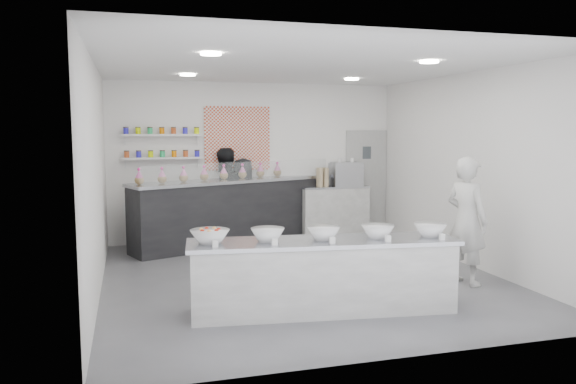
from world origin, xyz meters
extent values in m
plane|color=#515156|center=(0.00, 0.00, 0.00)|extent=(6.00, 6.00, 0.00)
plane|color=white|center=(0.00, 0.00, 3.00)|extent=(6.00, 6.00, 0.00)
plane|color=white|center=(0.00, 3.00, 1.50)|extent=(5.50, 0.00, 5.50)
plane|color=white|center=(-2.75, 0.00, 1.50)|extent=(0.00, 6.00, 6.00)
plane|color=white|center=(2.75, 0.00, 1.50)|extent=(0.00, 6.00, 6.00)
cube|color=#9F9F9C|center=(2.30, 2.97, 1.05)|extent=(0.88, 0.04, 2.10)
cube|color=#BB3414|center=(-0.35, 2.98, 1.95)|extent=(1.25, 0.03, 1.20)
cube|color=silver|center=(-1.75, 2.90, 1.60)|extent=(1.45, 0.22, 0.04)
cube|color=silver|center=(-1.75, 2.90, 2.02)|extent=(1.45, 0.22, 0.04)
cylinder|color=white|center=(-1.40, -1.00, 2.98)|extent=(0.24, 0.24, 0.02)
cylinder|color=white|center=(1.40, -1.00, 2.98)|extent=(0.24, 0.24, 0.02)
cylinder|color=white|center=(-1.40, 1.60, 2.98)|extent=(0.24, 0.24, 0.02)
cylinder|color=white|center=(1.40, 1.60, 2.98)|extent=(0.24, 0.24, 0.02)
cube|color=#A6A6A1|center=(-0.20, -1.53, 0.43)|extent=(3.19, 1.08, 0.85)
cube|color=black|center=(-0.50, 2.59, 0.61)|extent=(3.91, 2.07, 1.21)
cube|color=white|center=(-0.38, 2.27, 1.38)|extent=(3.61, 1.40, 0.33)
cube|color=#A6A6A1|center=(1.55, 2.78, 0.50)|extent=(1.36, 0.43, 1.01)
cube|color=#93969E|center=(1.79, 2.78, 1.23)|extent=(0.59, 0.41, 0.45)
imported|color=silver|center=(2.08, -0.93, 0.88)|extent=(0.60, 0.74, 1.76)
imported|color=black|center=(-0.64, 2.84, 0.89)|extent=(1.05, 0.95, 1.77)
imported|color=black|center=(-0.27, 2.84, 0.79)|extent=(0.88, 0.70, 1.58)
camera|label=1|loc=(-2.34, -7.55, 2.13)|focal=35.00mm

